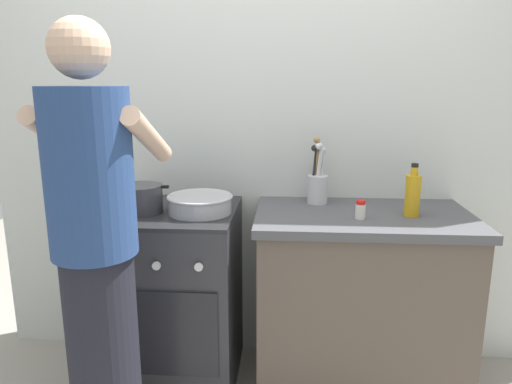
# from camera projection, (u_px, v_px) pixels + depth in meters

# --- Properties ---
(back_wall) EXTENTS (3.20, 0.10, 2.50)m
(back_wall) POSITION_uv_depth(u_px,v_px,m) (290.00, 130.00, 2.47)
(back_wall) COLOR silver
(back_wall) RESTS_ON ground
(countertop) EXTENTS (1.00, 0.60, 0.90)m
(countertop) POSITION_uv_depth(u_px,v_px,m) (359.00, 302.00, 2.28)
(countertop) COLOR brown
(countertop) RESTS_ON ground
(stove_range) EXTENTS (0.60, 0.62, 0.90)m
(stove_range) POSITION_uv_depth(u_px,v_px,m) (176.00, 297.00, 2.34)
(stove_range) COLOR #2D2D33
(stove_range) RESTS_ON ground
(pot) EXTENTS (0.27, 0.21, 0.13)m
(pot) POSITION_uv_depth(u_px,v_px,m) (140.00, 199.00, 2.19)
(pot) COLOR #38383D
(pot) RESTS_ON stove_range
(mixing_bowl) EXTENTS (0.31, 0.31, 0.08)m
(mixing_bowl) POSITION_uv_depth(u_px,v_px,m) (200.00, 203.00, 2.18)
(mixing_bowl) COLOR #B7B7BC
(mixing_bowl) RESTS_ON stove_range
(utensil_crock) EXTENTS (0.10, 0.10, 0.33)m
(utensil_crock) POSITION_uv_depth(u_px,v_px,m) (318.00, 184.00, 2.35)
(utensil_crock) COLOR silver
(utensil_crock) RESTS_ON countertop
(spice_bottle) EXTENTS (0.04, 0.04, 0.08)m
(spice_bottle) POSITION_uv_depth(u_px,v_px,m) (361.00, 210.00, 2.08)
(spice_bottle) COLOR silver
(spice_bottle) RESTS_ON countertop
(oil_bottle) EXTENTS (0.07, 0.07, 0.24)m
(oil_bottle) POSITION_uv_depth(u_px,v_px,m) (413.00, 194.00, 2.12)
(oil_bottle) COLOR gold
(oil_bottle) RESTS_ON countertop
(person) EXTENTS (0.41, 0.50, 1.70)m
(person) POSITION_uv_depth(u_px,v_px,m) (97.00, 263.00, 1.69)
(person) COLOR black
(person) RESTS_ON ground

